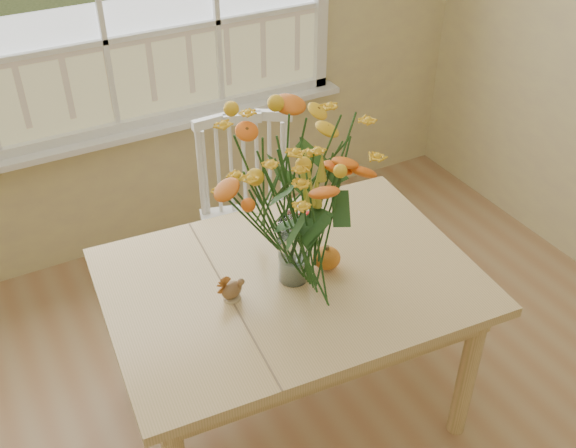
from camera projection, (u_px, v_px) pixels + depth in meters
dining_table at (291, 296)px, 2.45m from camera, size 1.37×1.03×0.70m
windsor_chair at (249, 209)px, 3.05m from camera, size 0.53×0.51×0.93m
flower_vase at (294, 194)px, 2.18m from camera, size 0.50×0.50×0.59m
pumpkin at (327, 259)px, 2.42m from camera, size 0.10×0.10×0.08m
turkey_figurine at (231, 290)px, 2.28m from camera, size 0.09×0.07×0.10m
dark_gourd at (289, 219)px, 2.63m from camera, size 0.13×0.09×0.06m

